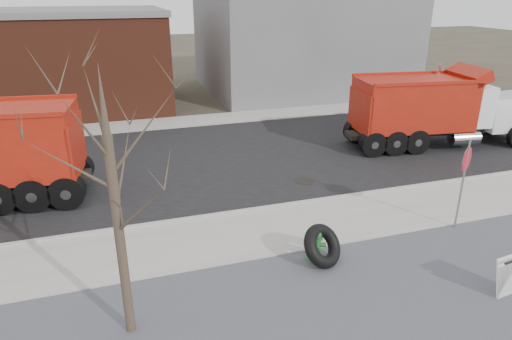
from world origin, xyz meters
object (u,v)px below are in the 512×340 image
object	(u,v)px
truck_tire	(322,246)
sandwich_board	(511,277)
dump_truck_red_a	(435,107)
stop_sign	(465,169)
fire_hydrant	(316,247)

from	to	relation	value
truck_tire	sandwich_board	xyz separation A→B (m)	(3.30, -2.40, -0.00)
dump_truck_red_a	stop_sign	bearing A→B (deg)	-114.47
fire_hydrant	dump_truck_red_a	world-z (taller)	dump_truck_red_a
truck_tire	dump_truck_red_a	distance (m)	10.82
stop_sign	dump_truck_red_a	size ratio (longest dim) A/B	0.32
sandwich_board	fire_hydrant	bearing A→B (deg)	135.50
stop_sign	dump_truck_red_a	bearing A→B (deg)	48.47
stop_sign	dump_truck_red_a	xyz separation A→B (m)	(4.02, 6.37, -0.14)
fire_hydrant	dump_truck_red_a	size ratio (longest dim) A/B	0.11
sandwich_board	truck_tire	bearing A→B (deg)	136.39
truck_tire	stop_sign	bearing A→B (deg)	5.99
stop_sign	sandwich_board	xyz separation A→B (m)	(-0.99, -2.85, -1.31)
stop_sign	dump_truck_red_a	world-z (taller)	dump_truck_red_a
fire_hydrant	dump_truck_red_a	distance (m)	10.81
truck_tire	sandwich_board	distance (m)	4.08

